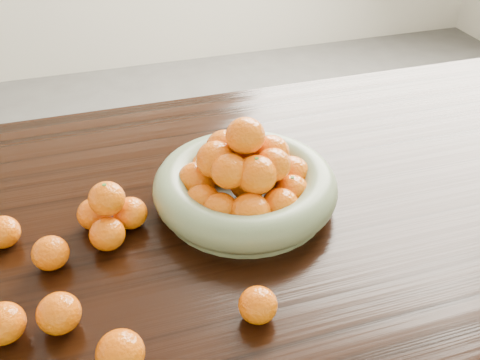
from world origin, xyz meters
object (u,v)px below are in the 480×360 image
object	(u,v)px
loose_orange_0	(3,323)
orange_pyramid	(110,214)
fruit_bowl	(245,181)
dining_table	(233,240)

from	to	relation	value
loose_orange_0	orange_pyramid	bearing A→B (deg)	47.62
fruit_bowl	orange_pyramid	size ratio (longest dim) A/B	2.82
fruit_bowl	orange_pyramid	world-z (taller)	fruit_bowl
dining_table	fruit_bowl	distance (m)	0.15
orange_pyramid	loose_orange_0	xyz separation A→B (m)	(-0.18, -0.20, -0.01)
dining_table	orange_pyramid	xyz separation A→B (m)	(-0.24, -0.01, 0.13)
fruit_bowl	loose_orange_0	xyz separation A→B (m)	(-0.45, -0.21, -0.02)
orange_pyramid	loose_orange_0	distance (m)	0.27
fruit_bowl	orange_pyramid	distance (m)	0.27
dining_table	orange_pyramid	world-z (taller)	orange_pyramid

